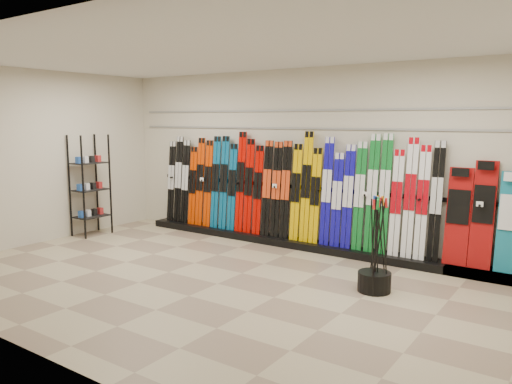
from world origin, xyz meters
The scene contains 12 objects.
floor centered at (0.00, 0.00, 0.00)m, with size 8.00×8.00×0.00m, color #88735E.
back_wall centered at (0.00, 2.50, 1.50)m, with size 8.00×8.00×0.00m, color beige.
left_wall centered at (-4.00, 0.00, 1.50)m, with size 5.00×5.00×0.00m, color beige.
ceiling centered at (0.00, 0.00, 3.00)m, with size 8.00×8.00×0.00m, color silver.
ski_rack_base centered at (0.22, 2.28, 0.06)m, with size 8.00×0.40×0.12m, color black.
skis centered at (-0.43, 2.31, 0.96)m, with size 5.37×0.19×1.84m.
snowboards centered at (3.09, 2.35, 0.84)m, with size 1.59×0.25×1.61m.
accessory_rack centered at (-3.75, 0.89, 0.94)m, with size 0.40×0.60×1.87m, color black.
pole_bin centered at (1.81, 0.90, 0.12)m, with size 0.42×0.42×0.25m, color black.
ski_poles centered at (1.82, 0.92, 0.61)m, with size 0.30×0.44×1.18m.
slatwall_rail_0 centered at (0.00, 2.48, 2.00)m, with size 7.60×0.02×0.03m, color gray.
slatwall_rail_1 centered at (0.00, 2.48, 2.30)m, with size 7.60×0.02×0.03m, color gray.
Camera 1 is at (4.02, -4.92, 2.15)m, focal length 35.00 mm.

